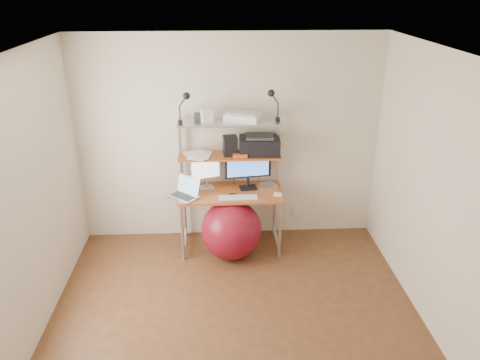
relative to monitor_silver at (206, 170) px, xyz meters
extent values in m
plane|color=brown|center=(0.28, -1.58, -0.96)|extent=(3.60, 3.60, 0.00)
plane|color=silver|center=(0.28, -1.58, 1.54)|extent=(3.60, 3.60, 0.00)
plane|color=beige|center=(0.28, 0.22, 0.29)|extent=(3.60, 0.00, 3.60)
plane|color=beige|center=(-1.52, -1.58, 0.29)|extent=(0.00, 3.60, 3.60)
plane|color=beige|center=(2.08, -1.58, 0.29)|extent=(0.00, 3.60, 3.60)
cube|color=#AD5421|center=(0.28, -0.14, -0.24)|extent=(1.20, 0.60, 0.03)
cylinder|color=#B4B4B9|center=(-0.28, -0.40, -0.61)|extent=(0.04, 0.04, 0.71)
cylinder|color=#B4B4B9|center=(-0.28, 0.12, -0.61)|extent=(0.04, 0.04, 0.71)
cylinder|color=#B4B4B9|center=(0.84, -0.40, -0.61)|extent=(0.04, 0.04, 0.71)
cylinder|color=#B4B4B9|center=(0.84, 0.12, -0.61)|extent=(0.04, 0.04, 0.71)
cube|color=#B4B4B9|center=(-0.29, 0.12, 0.19)|extent=(0.03, 0.04, 0.84)
cube|color=#B4B4B9|center=(0.85, 0.12, 0.19)|extent=(0.03, 0.04, 0.84)
cube|color=#AD5421|center=(0.28, -0.01, 0.18)|extent=(1.18, 0.34, 0.02)
cube|color=#B4B4B9|center=(0.28, -0.01, 0.58)|extent=(1.18, 0.34, 0.02)
cube|color=silver|center=(1.13, 0.21, -0.66)|extent=(0.08, 0.01, 0.12)
cube|color=#ACACB1|center=(0.00, -0.02, -0.21)|extent=(0.20, 0.18, 0.01)
cylinder|color=#ACACB1|center=(0.00, 0.00, -0.16)|extent=(0.03, 0.03, 0.09)
cube|color=#ACACB1|center=(0.00, 0.00, 0.03)|extent=(0.36, 0.14, 0.28)
plane|color=silver|center=(0.00, -0.02, 0.03)|extent=(0.32, 0.11, 0.34)
cube|color=black|center=(0.49, -0.06, -0.21)|extent=(0.21, 0.18, 0.01)
cylinder|color=black|center=(0.49, -0.04, -0.15)|extent=(0.03, 0.03, 0.12)
cube|color=black|center=(0.49, -0.04, 0.08)|extent=(0.54, 0.10, 0.33)
plane|color=#4678EE|center=(0.49, -0.05, 0.08)|extent=(0.49, 0.06, 0.49)
cube|color=silver|center=(-0.26, -0.27, -0.21)|extent=(0.40, 0.39, 0.02)
cube|color=#2F2F32|center=(-0.26, -0.27, -0.20)|extent=(0.31, 0.29, 0.00)
cube|color=silver|center=(-0.18, -0.18, -0.10)|extent=(0.30, 0.27, 0.22)
plane|color=#6D97B5|center=(-0.18, -0.18, -0.10)|extent=(0.28, 0.26, 0.29)
cube|color=silver|center=(0.36, -0.32, -0.21)|extent=(0.44, 0.13, 0.01)
cube|color=silver|center=(0.82, -0.27, -0.21)|extent=(0.11, 0.08, 0.03)
cube|color=silver|center=(0.74, -0.03, -0.20)|extent=(0.22, 0.22, 0.03)
cube|color=black|center=(0.30, -0.28, -0.22)|extent=(0.08, 0.15, 0.01)
cube|color=black|center=(0.63, 0.02, 0.29)|extent=(0.48, 0.34, 0.19)
cube|color=#2F2F32|center=(0.63, 0.02, 0.40)|extent=(0.33, 0.25, 0.03)
cube|color=black|center=(0.29, -0.02, 0.30)|extent=(0.17, 0.17, 0.23)
cube|color=#BF3E1E|center=(0.40, -0.09, 0.21)|extent=(0.17, 0.12, 0.05)
cube|color=silver|center=(0.43, 0.00, 0.63)|extent=(0.44, 0.36, 0.09)
cube|color=#ACACB1|center=(0.43, 0.00, 0.68)|extent=(0.37, 0.29, 0.01)
cube|color=silver|center=(0.03, -0.05, 0.66)|extent=(0.15, 0.13, 0.14)
cube|color=#2F2F32|center=(-0.07, 0.02, 0.63)|extent=(0.09, 0.09, 0.09)
cube|color=black|center=(-0.26, -0.11, 0.61)|extent=(0.04, 0.05, 0.04)
cylinder|color=black|center=(-0.26, -0.11, 0.71)|extent=(0.01, 0.01, 0.16)
sphere|color=black|center=(-0.18, -0.12, 0.91)|extent=(0.08, 0.08, 0.08)
cube|color=black|center=(0.82, -0.04, 0.61)|extent=(0.04, 0.05, 0.04)
cylinder|color=black|center=(0.82, -0.04, 0.72)|extent=(0.01, 0.01, 0.16)
sphere|color=black|center=(0.74, -0.05, 0.91)|extent=(0.08, 0.08, 0.08)
sphere|color=maroon|center=(0.28, -0.35, -0.61)|extent=(0.70, 0.70, 0.70)
cube|color=white|center=(-0.13, 0.01, 0.19)|extent=(0.30, 0.34, 0.00)
cube|color=white|center=(-0.06, -0.06, 0.20)|extent=(0.30, 0.34, 0.00)
cube|color=white|center=(-0.04, -0.03, 0.20)|extent=(0.25, 0.31, 0.00)
cube|color=white|center=(-0.09, -0.01, 0.21)|extent=(0.31, 0.34, 0.00)
camera|label=1|loc=(0.13, -5.08, 2.08)|focal=35.00mm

